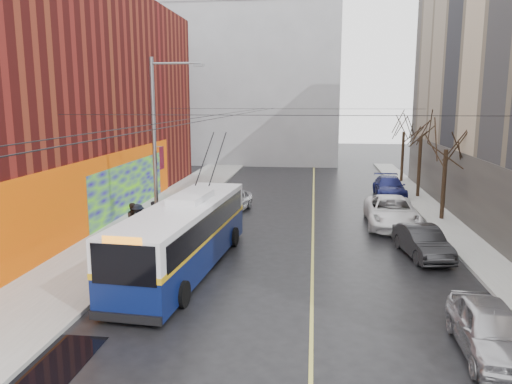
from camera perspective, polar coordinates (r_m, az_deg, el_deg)
ground at (r=15.37m, az=0.50°, el=-16.53°), size 140.00×140.00×0.00m
sidewalk_left at (r=28.17m, az=-13.23°, el=-4.03°), size 4.00×60.00×0.15m
sidewalk_right at (r=27.58m, az=22.36°, el=-4.86°), size 2.00×60.00×0.15m
lane_line at (r=28.49m, az=6.54°, el=-3.81°), size 0.12×50.00×0.01m
building_left at (r=32.67m, az=-26.01°, el=9.42°), size 12.11×36.00×14.00m
building_far at (r=59.12m, az=-0.62°, el=12.39°), size 20.50×12.10×18.00m
streetlight_pole at (r=24.91m, az=-11.19°, el=5.33°), size 2.65×0.60×9.00m
catenary_wires at (r=28.68m, az=-1.39°, el=8.97°), size 18.00×60.00×0.22m
tree_near at (r=30.63m, az=21.00°, el=6.00°), size 3.20×3.20×6.40m
tree_mid at (r=37.43m, az=18.41°, el=7.26°), size 3.20×3.20×6.68m
tree_far at (r=44.31m, az=16.59°, el=7.62°), size 3.20×3.20×6.57m
puddle at (r=15.34m, az=-22.66°, el=-17.41°), size 2.16×3.06×0.01m
pigeons_flying at (r=23.65m, az=-3.08°, el=9.84°), size 1.74×0.29×1.99m
trolleybus at (r=20.91m, az=-8.17°, el=-4.86°), size 3.33×11.50×5.39m
parked_car_a at (r=15.69m, az=25.20°, el=-14.03°), size 1.84×4.34×1.46m
parked_car_b at (r=23.77m, az=18.48°, el=-5.43°), size 2.15×4.42×1.40m
parked_car_c at (r=28.98m, az=15.22°, el=-2.19°), size 2.89×6.01×1.65m
parked_car_d at (r=37.72m, az=15.00°, el=0.55°), size 2.16×5.15×1.48m
following_car at (r=31.78m, az=-2.52°, el=-1.02°), size 2.19×4.16×1.35m
pedestrian_a at (r=27.01m, az=-11.51°, el=-2.69°), size 0.41×0.60×1.59m
pedestrian_b at (r=26.02m, az=-13.78°, el=-3.10°), size 1.02×1.07×1.74m
pedestrian_c at (r=25.81m, az=-13.29°, el=-3.22°), size 1.26×1.19×1.71m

